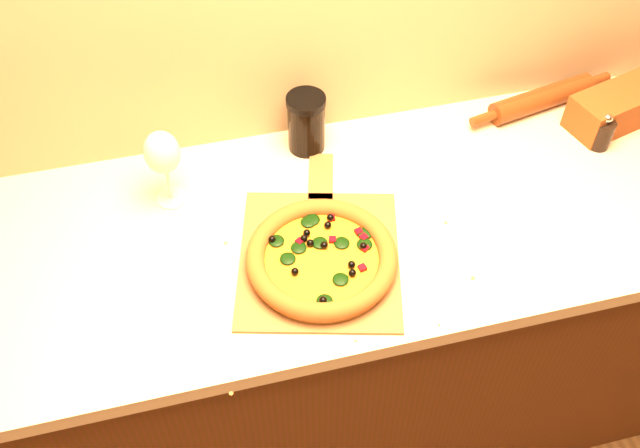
{
  "coord_description": "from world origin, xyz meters",
  "views": [
    {
      "loc": [
        -0.32,
        0.41,
        2.1
      ],
      "look_at": [
        -0.08,
        1.38,
        0.96
      ],
      "focal_mm": 40.0,
      "sensor_mm": 36.0,
      "label": 1
    }
  ],
  "objects": [
    {
      "name": "wine_glass",
      "position": [
        -0.38,
        1.58,
        1.04
      ],
      "size": [
        0.08,
        0.08,
        0.2
      ],
      "color": "silver",
      "rests_on": "countertop"
    },
    {
      "name": "dark_jar",
      "position": [
        -0.04,
        1.68,
        0.98
      ],
      "size": [
        0.09,
        0.09,
        0.15
      ],
      "color": "black",
      "rests_on": "countertop"
    },
    {
      "name": "cabinet",
      "position": [
        0.0,
        1.43,
        0.43
      ],
      "size": [
        2.8,
        0.65,
        0.86
      ],
      "primitive_type": "cube",
      "color": "#4E2C10",
      "rests_on": "ground"
    },
    {
      "name": "countertop",
      "position": [
        0.0,
        1.43,
        0.88
      ],
      "size": [
        2.84,
        0.68,
        0.04
      ],
      "primitive_type": "cube",
      "color": "beige",
      "rests_on": "cabinet"
    },
    {
      "name": "pizza_peel",
      "position": [
        -0.09,
        1.34,
        0.9
      ],
      "size": [
        0.42,
        0.54,
        0.01
      ],
      "rotation": [
        0.0,
        0.0,
        -0.26
      ],
      "color": "brown",
      "rests_on": "countertop"
    },
    {
      "name": "pizza",
      "position": [
        -0.09,
        1.31,
        0.93
      ],
      "size": [
        0.32,
        0.32,
        0.05
      ],
      "color": "#B5722D",
      "rests_on": "pizza_peel"
    },
    {
      "name": "pepper_grinder",
      "position": [
        0.66,
        1.51,
        0.94
      ],
      "size": [
        0.05,
        0.05,
        0.1
      ],
      "color": "black",
      "rests_on": "countertop"
    },
    {
      "name": "bread_bag",
      "position": [
        0.78,
        1.59,
        0.95
      ],
      "size": [
        0.36,
        0.19,
        0.09
      ],
      "primitive_type": "cube",
      "rotation": [
        0.0,
        0.0,
        0.26
      ],
      "color": "brown",
      "rests_on": "countertop"
    },
    {
      "name": "rolling_pin",
      "position": [
        0.58,
        1.68,
        0.93
      ],
      "size": [
        0.43,
        0.12,
        0.06
      ],
      "rotation": [
        0.0,
        0.0,
        0.2
      ],
      "color": "#5D280F",
      "rests_on": "countertop"
    }
  ]
}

